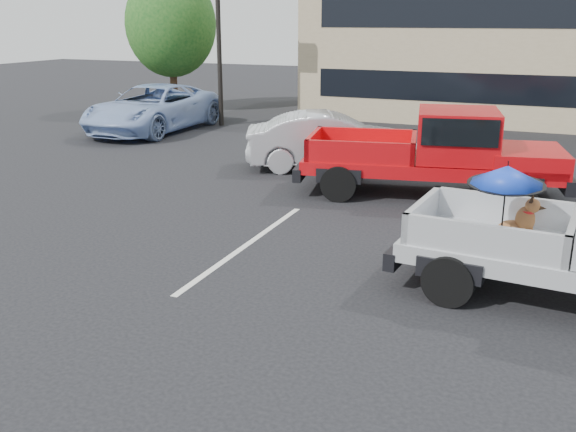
{
  "coord_description": "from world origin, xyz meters",
  "views": [
    {
      "loc": [
        2.0,
        -8.0,
        4.02
      ],
      "look_at": [
        -1.38,
        0.09,
        1.3
      ],
      "focal_mm": 40.0,
      "sensor_mm": 36.0,
      "label": 1
    }
  ],
  "objects_px": {
    "red_pickup": "(448,149)",
    "blue_suv": "(153,108)",
    "tree_left": "(171,24)",
    "silver_sedan": "(332,141)",
    "motel_sign": "(218,0)"
  },
  "relations": [
    {
      "from": "tree_left",
      "to": "motel_sign",
      "type": "bearing_deg",
      "value": -36.87
    },
    {
      "from": "motel_sign",
      "to": "red_pickup",
      "type": "height_order",
      "value": "motel_sign"
    },
    {
      "from": "motel_sign",
      "to": "blue_suv",
      "type": "relative_size",
      "value": 0.99
    },
    {
      "from": "tree_left",
      "to": "silver_sedan",
      "type": "bearing_deg",
      "value": -39.07
    },
    {
      "from": "tree_left",
      "to": "blue_suv",
      "type": "bearing_deg",
      "value": -65.51
    },
    {
      "from": "tree_left",
      "to": "blue_suv",
      "type": "relative_size",
      "value": 1.0
    },
    {
      "from": "silver_sedan",
      "to": "blue_suv",
      "type": "distance_m",
      "value": 8.68
    },
    {
      "from": "red_pickup",
      "to": "silver_sedan",
      "type": "relative_size",
      "value": 1.37
    },
    {
      "from": "red_pickup",
      "to": "blue_suv",
      "type": "relative_size",
      "value": 1.06
    },
    {
      "from": "silver_sedan",
      "to": "blue_suv",
      "type": "xyz_separation_m",
      "value": [
        -8.03,
        3.28,
        0.07
      ]
    },
    {
      "from": "motel_sign",
      "to": "blue_suv",
      "type": "xyz_separation_m",
      "value": [
        -1.65,
        -2.15,
        -3.81
      ]
    },
    {
      "from": "red_pickup",
      "to": "blue_suv",
      "type": "distance_m",
      "value": 12.46
    },
    {
      "from": "red_pickup",
      "to": "blue_suv",
      "type": "bearing_deg",
      "value": 145.67
    },
    {
      "from": "silver_sedan",
      "to": "motel_sign",
      "type": "bearing_deg",
      "value": 26.24
    },
    {
      "from": "motel_sign",
      "to": "tree_left",
      "type": "relative_size",
      "value": 1.0
    }
  ]
}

